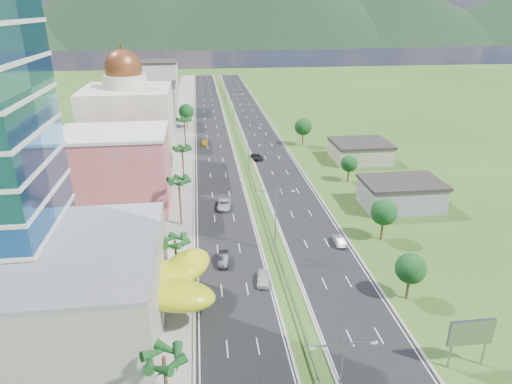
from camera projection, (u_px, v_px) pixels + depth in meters
name	position (u px, v px, depth m)	size (l,w,h in m)	color
ground	(286.00, 286.00, 65.92)	(500.00, 500.00, 0.00)	#2D5119
road_left	(212.00, 131.00, 147.72)	(11.00, 260.00, 0.04)	black
road_right	(258.00, 130.00, 149.45)	(11.00, 260.00, 0.04)	black
sidewalk_left	(182.00, 132.00, 146.61)	(7.00, 260.00, 0.12)	gray
median_guardrail	(240.00, 144.00, 131.82)	(0.10, 216.06, 0.76)	gray
streetlight_median_a	(340.00, 381.00, 40.41)	(6.04, 0.25, 11.00)	gray
streetlight_median_b	(275.00, 215.00, 72.56)	(6.04, 0.25, 11.00)	gray
streetlight_median_c	(248.00, 145.00, 109.30)	(6.04, 0.25, 11.00)	gray
streetlight_median_d	(233.00, 107.00, 150.64)	(6.04, 0.25, 11.00)	gray
streetlight_median_e	(225.00, 85.00, 191.97)	(6.04, 0.25, 11.00)	gray
mall_podium	(34.00, 294.00, 54.63)	(30.00, 24.00, 11.00)	#9E9582
lime_canopy	(139.00, 282.00, 58.05)	(18.00, 15.00, 7.40)	#C1C513
pink_shophouse	(116.00, 172.00, 89.24)	(20.00, 15.00, 15.00)	#CC5354
domed_building	(129.00, 124.00, 108.91)	(20.00, 20.00, 28.70)	beige
midrise_grey	(145.00, 115.00, 133.26)	(16.00, 15.00, 16.00)	gray
midrise_beige	(152.00, 105.00, 154.04)	(16.00, 15.00, 13.00)	#9E9582
midrise_white	(157.00, 87.00, 174.22)	(16.00, 15.00, 18.00)	silver
billboard	(471.00, 334.00, 49.68)	(5.20, 0.35, 6.20)	gray
shed_near	(401.00, 195.00, 91.18)	(15.00, 10.00, 5.00)	gray
shed_far	(360.00, 152.00, 119.08)	(14.00, 12.00, 4.40)	#9E9582
palm_tree_a	(164.00, 361.00, 40.89)	(3.60, 3.60, 9.10)	#47301C
palm_tree_b	(175.00, 243.00, 63.30)	(3.60, 3.60, 8.10)	#47301C
palm_tree_c	(179.00, 182.00, 81.13)	(3.60, 3.60, 9.60)	#47301C
palm_tree_d	(182.00, 150.00, 102.62)	(3.60, 3.60, 8.60)	#47301C
palm_tree_e	(184.00, 121.00, 125.29)	(3.60, 3.60, 9.40)	#47301C
leafy_tree_lfar	(186.00, 111.00, 149.29)	(4.90, 4.90, 8.05)	#47301C
leafy_tree_ra	(411.00, 269.00, 61.38)	(4.20, 4.20, 6.90)	#47301C
leafy_tree_rb	(384.00, 212.00, 77.19)	(4.55, 4.55, 7.47)	#47301C
leafy_tree_rc	(349.00, 164.00, 103.56)	(3.85, 3.85, 6.33)	#47301C
leafy_tree_rd	(303.00, 127.00, 130.20)	(4.90, 4.90, 8.05)	#47301C
mountain_ridge	(263.00, 44.00, 486.22)	(860.00, 140.00, 90.00)	black
car_white_near_left	(263.00, 278.00, 66.42)	(1.76, 4.38, 1.49)	silver
car_dark_left	(223.00, 259.00, 71.50)	(1.62, 4.65, 1.53)	black
car_silver_mid_left	(224.00, 204.00, 91.13)	(2.54, 5.50, 1.53)	#B7B9BF
car_yellow_far_left	(205.00, 142.00, 133.05)	(1.77, 4.35, 1.26)	gold
car_silver_right	(339.00, 240.00, 77.28)	(1.45, 4.17, 1.37)	#AFB0B7
car_dark_far_right	(256.00, 156.00, 120.53)	(2.36, 5.12, 1.42)	black
motorcycle	(201.00, 311.00, 59.37)	(0.62, 2.06, 1.32)	black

